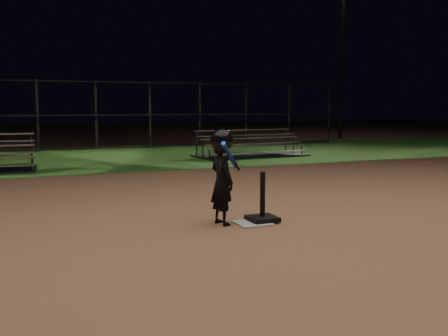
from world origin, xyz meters
TOP-DOWN VIEW (x-y plane):
  - ground at (0.00, 0.00)m, footprint 80.00×80.00m
  - grass_strip at (0.00, 10.00)m, footprint 60.00×8.00m
  - home_plate at (0.00, 0.00)m, footprint 0.45×0.45m
  - batting_tee at (0.17, 0.04)m, footprint 0.38×0.38m
  - child_batter at (-0.39, 0.14)m, footprint 0.46×0.60m
  - bleacher_right at (4.03, 8.45)m, footprint 3.51×1.88m
  - backstop_fence at (0.00, 13.00)m, footprint 20.08×0.08m
  - light_pole_right at (12.00, 14.94)m, footprint 0.90×0.53m

SIDE VIEW (x-z plane):
  - ground at x=0.00m, z-range 0.00..0.00m
  - grass_strip at x=0.00m, z-range 0.00..0.01m
  - home_plate at x=0.00m, z-range 0.00..0.02m
  - batting_tee at x=0.17m, z-range -0.20..0.48m
  - bleacher_right at x=4.03m, z-range -0.24..0.59m
  - child_batter at x=-0.39m, z-range 0.04..1.32m
  - backstop_fence at x=0.00m, z-range 0.00..2.50m
  - light_pole_right at x=12.00m, z-range 0.80..9.10m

